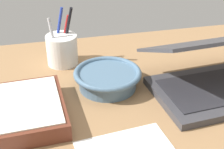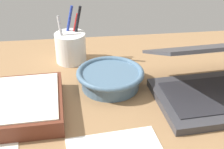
% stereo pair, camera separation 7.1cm
% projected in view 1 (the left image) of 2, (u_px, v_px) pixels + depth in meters
% --- Properties ---
extents(desk_top, '(1.40, 1.00, 0.02)m').
position_uv_depth(desk_top, '(105.00, 136.00, 0.65)').
color(desk_top, '#936D47').
rests_on(desk_top, ground).
extents(laptop, '(0.35, 0.28, 0.16)m').
position_uv_depth(laptop, '(219.00, 73.00, 0.77)').
color(laptop, '#38383D').
rests_on(laptop, desk_top).
extents(bowl, '(0.17, 0.17, 0.05)m').
position_uv_depth(bowl, '(108.00, 78.00, 0.78)').
color(bowl, slate).
rests_on(bowl, desk_top).
extents(pen_cup, '(0.09, 0.09, 0.17)m').
position_uv_depth(pen_cup, '(62.00, 49.00, 0.89)').
color(pen_cup, white).
rests_on(pen_cup, desk_top).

